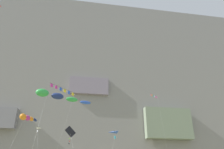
# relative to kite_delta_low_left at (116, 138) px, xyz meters

# --- Properties ---
(cliff_face) EXTENTS (180.00, 29.86, 60.35)m
(cliff_face) POSITION_rel_kite_delta_low_left_xyz_m (-2.69, 43.47, 22.20)
(cliff_face) COLOR gray
(cliff_face) RESTS_ON ground
(kite_delta_low_left) EXTENTS (3.58, 4.19, 8.25)m
(kite_delta_low_left) POSITION_rel_kite_delta_low_left_xyz_m (0.00, 0.00, 0.00)
(kite_delta_low_left) COLOR blue
(kite_delta_low_left) RESTS_ON ground
(kite_windsock_mid_left) EXTENTS (7.43, 4.00, 13.42)m
(kite_windsock_mid_left) POSITION_rel_kite_delta_low_left_xyz_m (-8.38, -2.39, 4.81)
(kite_windsock_mid_left) COLOR green
(kite_windsock_mid_left) RESTS_ON ground
(kite_banner_upper_mid) EXTENTS (4.50, 6.86, 18.31)m
(kite_banner_upper_mid) POSITION_rel_kite_delta_low_left_xyz_m (-8.51, 8.85, 9.59)
(kite_banner_upper_mid) COLOR black
(kite_banner_upper_mid) RESTS_ON ground
(kite_diamond_far_right) EXTENTS (3.08, 5.97, 9.92)m
(kite_diamond_far_right) POSITION_rel_kite_delta_low_left_xyz_m (-6.25, 1.97, 0.78)
(kite_diamond_far_right) COLOR black
(kite_diamond_far_right) RESTS_ON ground
(kite_delta_high_center) EXTENTS (3.31, 6.81, 11.02)m
(kite_delta_high_center) POSITION_rel_kite_delta_low_left_xyz_m (-12.58, 12.00, 2.24)
(kite_delta_high_center) COLOR white
(kite_delta_high_center) RESTS_ON ground
(kite_windsock_mid_center) EXTENTS (3.32, 8.43, 12.39)m
(kite_windsock_mid_center) POSITION_rel_kite_delta_low_left_xyz_m (-13.36, 5.75, 3.72)
(kite_windsock_mid_center) COLOR orange
(kite_windsock_mid_center) RESTS_ON ground
(kite_banner_high_right) EXTENTS (2.59, 4.63, 21.68)m
(kite_banner_high_right) POSITION_rel_kite_delta_low_left_xyz_m (13.17, 18.46, 11.89)
(kite_banner_high_right) COLOR black
(kite_banner_high_right) RESTS_ON ground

